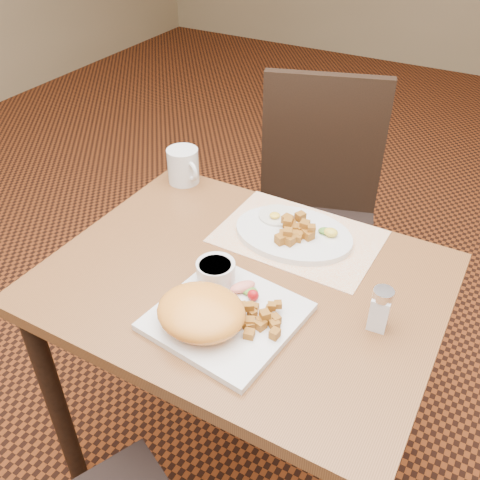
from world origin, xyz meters
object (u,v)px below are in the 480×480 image
plate_oval (293,234)px  coffee_mug (184,166)px  chair_far (315,206)px  plate_square (227,317)px  salt_shaker (380,308)px  table (242,311)px

plate_oval → coffee_mug: coffee_mug is taller
chair_far → plate_square: chair_far is taller
plate_square → coffee_mug: (-0.40, 0.43, 0.04)m
plate_square → coffee_mug: 0.59m
salt_shaker → plate_square: bearing=-154.4°
plate_square → plate_oval: bearing=90.1°
table → plate_square: 0.18m
table → plate_square: plate_square is taller
plate_square → plate_oval: plate_oval is taller
plate_square → coffee_mug: size_ratio=2.39×
table → coffee_mug: coffee_mug is taller
table → coffee_mug: size_ratio=7.67×
table → salt_shaker: 0.36m
chair_far → coffee_mug: size_ratio=8.27×
coffee_mug → chair_far: bearing=53.0°
table → coffee_mug: (-0.36, 0.30, 0.16)m
table → plate_oval: size_ratio=2.96×
table → coffee_mug: 0.50m
chair_far → plate_oval: (0.12, -0.47, 0.22)m
table → chair_far: size_ratio=0.93×
plate_square → coffee_mug: coffee_mug is taller
chair_far → coffee_mug: (-0.28, -0.37, 0.26)m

